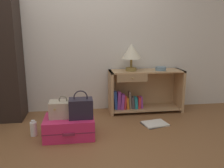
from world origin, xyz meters
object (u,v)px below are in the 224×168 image
at_px(bowl, 161,69).
at_px(handbag, 81,108).
at_px(table_lamp, 131,52).
at_px(train_case, 63,109).
at_px(suitcase_large, 69,127).
at_px(bottle, 34,129).
at_px(bookshelf, 142,91).
at_px(open_book_on_floor, 155,124).

relative_size(bowl, handbag, 0.49).
height_order(table_lamp, train_case, table_lamp).
xyz_separation_m(bowl, train_case, (-1.48, -0.72, -0.36)).
xyz_separation_m(suitcase_large, train_case, (-0.06, 0.03, 0.23)).
distance_m(bowl, bottle, 2.07).
distance_m(bowl, suitcase_large, 1.70).
relative_size(bookshelf, bottle, 5.80).
bearing_deg(table_lamp, bookshelf, 6.26).
relative_size(table_lamp, handbag, 1.23).
relative_size(table_lamp, suitcase_large, 0.68).
bearing_deg(bookshelf, open_book_on_floor, -86.20).
relative_size(suitcase_large, train_case, 1.83).
relative_size(table_lamp, bottle, 2.07).
relative_size(bottle, open_book_on_floor, 0.50).
bearing_deg(table_lamp, open_book_on_floor, -67.93).
xyz_separation_m(bowl, open_book_on_floor, (-0.24, -0.53, -0.70)).
xyz_separation_m(bookshelf, table_lamp, (-0.19, -0.02, 0.63)).
bearing_deg(bookshelf, table_lamp, -173.74).
bearing_deg(bookshelf, train_case, -147.36).
height_order(table_lamp, suitcase_large, table_lamp).
distance_m(train_case, handbag, 0.22).
bearing_deg(open_book_on_floor, table_lamp, 112.07).
bearing_deg(open_book_on_floor, bowl, 65.76).
distance_m(handbag, open_book_on_floor, 1.12).
bearing_deg(train_case, bookshelf, 32.64).
relative_size(suitcase_large, bottle, 3.03).
height_order(suitcase_large, open_book_on_floor, suitcase_large).
bearing_deg(bowl, train_case, -154.26).
bearing_deg(bowl, bookshelf, 168.74).
height_order(bookshelf, open_book_on_floor, bookshelf).
height_order(bookshelf, table_lamp, table_lamp).
distance_m(bookshelf, suitcase_large, 1.41).
relative_size(train_case, handbag, 0.99).
bearing_deg(table_lamp, train_case, -143.47).
distance_m(bookshelf, table_lamp, 0.66).
bearing_deg(bookshelf, handbag, -140.06).
distance_m(table_lamp, open_book_on_floor, 1.13).
bearing_deg(table_lamp, bowl, -4.21).
bearing_deg(table_lamp, suitcase_large, -140.50).
relative_size(bookshelf, table_lamp, 2.81).
distance_m(table_lamp, bottle, 1.79).
bearing_deg(train_case, open_book_on_floor, 8.29).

